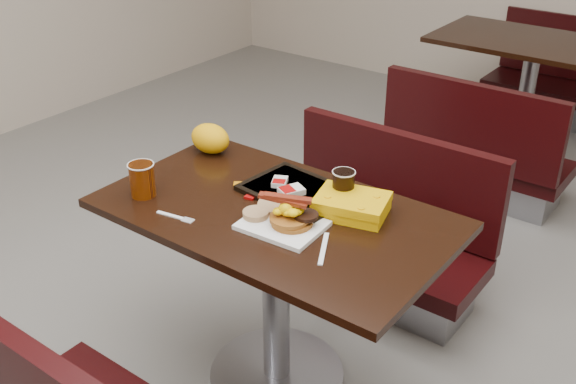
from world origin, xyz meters
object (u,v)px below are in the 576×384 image
Objects in this scene: platter at (282,225)px; paper_bag at (210,138)px; table_near at (276,299)px; hashbrown_sleeve_left at (280,182)px; table_far at (526,99)px; tray at (298,192)px; bench_near_n at (373,224)px; bench_far_n at (560,73)px; knife at (324,249)px; hashbrown_sleeve_right at (291,191)px; pancake_stack at (292,220)px; coffee_cup_far at (343,185)px; bench_far_s at (482,136)px; coffee_cup_near at (142,180)px; fork at (170,215)px; clamshell at (352,205)px.

platter is 0.65m from paper_bag.
hashbrown_sleeve_left is (-0.08, 0.14, 0.40)m from table_near.
table_far is 2.49m from tray.
bench_near_n is 0.87m from platter.
table_far reaches higher than bench_far_n.
hashbrown_sleeve_right reaches higher than knife.
platter is 3.77× the size of hashbrown_sleeve_left.
pancake_stack is 1.31× the size of coffee_cup_far.
tray is (-0.27, 0.24, 0.01)m from knife.
coffee_cup_near is (-0.44, -2.09, 0.45)m from bench_far_s.
platter is 0.04m from pancake_stack.
fork reaches higher than bench_near_n.
tray is (-0.01, -2.46, 0.38)m from table_far.
coffee_cup_far is at bearing 173.83° from knife.
clamshell is (0.06, -0.04, -0.04)m from coffee_cup_far.
hashbrown_sleeve_right is (-0.01, -0.60, 0.42)m from bench_near_n.
fork is (-0.26, -0.24, 0.38)m from table_near.
bench_far_n is 2.62× the size of tray.
bench_far_n is at bearing 90.00° from table_near.
table_near is at bearing -81.71° from tray.
hashbrown_sleeve_right is at bearing 174.16° from clamshell.
coffee_cup_far is (0.16, -1.72, 0.46)m from bench_far_s.
hashbrown_sleeve_left is (-0.20, 0.19, -0.00)m from pancake_stack.
paper_bag is at bearing -167.18° from hashbrown_sleeve_right.
platter is 3.12× the size of hashbrown_sleeve_right.
knife reaches higher than bench_far_s.
pancake_stack is at bearing -81.44° from bench_near_n.
bench_far_s is 9.67× the size of coffee_cup_far.
paper_bag reaches higher than hashbrown_sleeve_left.
bench_far_s is at bearing 78.19° from coffee_cup_near.
bench_far_n is 3.40m from platter.
paper_bag reaches higher than table_far.
bench_far_n is 9.67× the size of coffee_cup_far.
bench_far_s is 4.24× the size of clamshell.
bench_far_s is (0.00, -0.70, -0.02)m from table_far.
hashbrown_sleeve_right reaches higher than table_near.
hashbrown_sleeve_left is at bearing 121.64° from table_near.
paper_bag reaches higher than bench_far_s.
bench_near_n is at bearing 170.77° from knife.
bench_near_n is 3.86× the size of platter.
coffee_cup_near reaches higher than fork.
bench_near_n is at bearing 63.87° from coffee_cup_near.
bench_near_n is at bearing -90.00° from bench_far_n.
table_far is 2.47m from paper_bag.
coffee_cup_far reaches higher than bench_near_n.
tray is (-0.09, 0.22, 0.00)m from platter.
bench_near_n is 0.87m from pancake_stack.
hashbrown_sleeve_left reaches higher than table_far.
hashbrown_sleeve_left is (-0.17, 0.21, 0.02)m from platter.
hashbrown_sleeve_left is (-0.08, -0.56, 0.42)m from bench_near_n.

